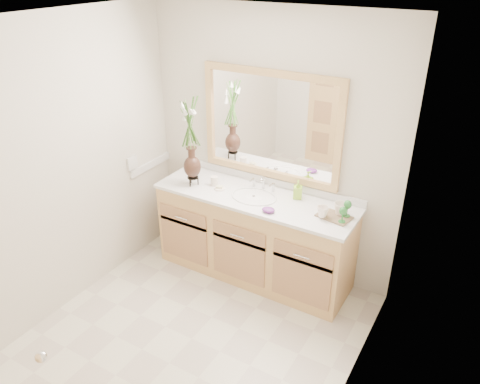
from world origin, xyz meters
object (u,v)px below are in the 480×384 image
Objects in this scene: flower_vase at (190,132)px; tumbler at (214,181)px; soap_bottle at (298,190)px; tray at (334,217)px.

tumbler is (0.18, 0.09, -0.47)m from flower_vase.
soap_bottle is 0.43m from tray.
soap_bottle reaches higher than tray.
soap_bottle is at bearing 11.65° from tumbler.
flower_vase is 2.86× the size of tray.
tumbler is at bearing -169.74° from tray.
tray is at bearing 3.92° from flower_vase.
flower_vase is 1.07m from soap_bottle.
tumbler is 0.78m from soap_bottle.
tray is at bearing 0.11° from tumbler.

